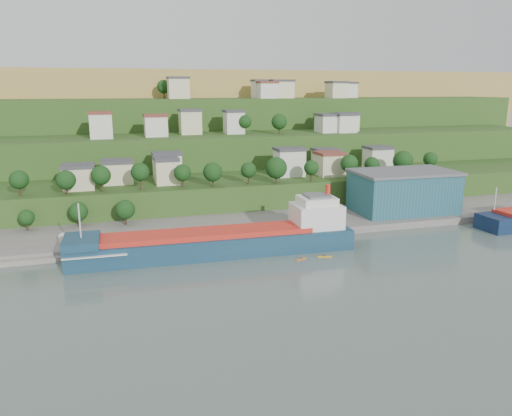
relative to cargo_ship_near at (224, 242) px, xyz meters
name	(u,v)px	position (x,y,z in m)	size (l,w,h in m)	color
ground	(292,259)	(14.53, -8.66, -2.83)	(500.00, 500.00, 0.00)	#4D5E57
quay	(322,223)	(34.53, 19.34, -2.83)	(220.00, 26.00, 4.00)	slate
pebble_beach	(53,252)	(-40.47, 13.34, -2.83)	(40.00, 18.00, 2.40)	slate
hillside	(186,161)	(14.56, 160.07, -2.76)	(360.00, 210.56, 96.00)	#284719
cargo_ship_near	(224,242)	(0.00, 0.00, 0.00)	(69.11, 12.62, 17.70)	#123045
warehouse	(403,191)	(61.34, 18.70, 5.61)	(31.43, 19.71, 12.80)	#1F4C5E
caravan	(72,239)	(-35.80, 14.41, -0.25)	(5.89, 2.45, 2.75)	silver
dinghy	(93,247)	(-30.86, 9.25, -1.18)	(4.48, 1.68, 0.90)	silver
kayak_orange	(301,259)	(16.51, -9.52, -2.62)	(2.88, 1.36, 0.72)	orange
kayak_yellow	(325,256)	(22.59, -9.54, -2.57)	(3.47, 1.62, 0.86)	gold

